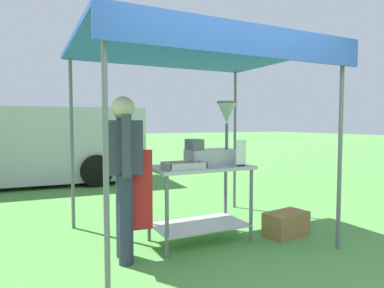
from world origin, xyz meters
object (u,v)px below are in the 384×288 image
at_px(vendor, 125,169).
at_px(donut_fryer, 214,143).
at_px(donut_cart, 200,188).
at_px(menu_sign, 241,155).
at_px(stall_canopy, 196,55).
at_px(donut_tray, 183,166).
at_px(supply_crate, 286,224).
at_px(van_silver, 8,145).

bearing_deg(vendor, donut_fryer, 9.65).
bearing_deg(donut_cart, vendor, -170.86).
xyz_separation_m(menu_sign, vendor, (-1.30, 0.08, -0.10)).
distance_m(stall_canopy, donut_tray, 1.28).
relative_size(donut_fryer, supply_crate, 1.29).
relative_size(menu_sign, van_silver, 0.05).
bearing_deg(stall_canopy, menu_sign, -39.35).
height_order(stall_canopy, supply_crate, stall_canopy).
distance_m(vendor, van_silver, 5.31).
bearing_deg(supply_crate, menu_sign, 175.27).
xyz_separation_m(donut_cart, van_silver, (-2.11, 5.02, 0.26)).
bearing_deg(supply_crate, donut_tray, 174.02).
distance_m(stall_canopy, donut_cart, 1.51).
height_order(menu_sign, van_silver, van_silver).
bearing_deg(donut_tray, stall_canopy, 41.70).
relative_size(donut_cart, donut_tray, 2.69).
xyz_separation_m(donut_tray, van_silver, (-1.84, 5.17, -0.02)).
bearing_deg(stall_canopy, donut_cart, -90.00).
distance_m(donut_cart, donut_tray, 0.42).
height_order(donut_cart, menu_sign, menu_sign).
xyz_separation_m(donut_cart, supply_crate, (1.03, -0.28, -0.47)).
xyz_separation_m(supply_crate, van_silver, (-3.14, 5.30, 0.74)).
bearing_deg(donut_cart, supply_crate, -15.32).
bearing_deg(donut_tray, donut_cart, 27.94).
distance_m(donut_tray, menu_sign, 0.69).
xyz_separation_m(stall_canopy, vendor, (-0.90, -0.24, -1.22)).
bearing_deg(donut_cart, menu_sign, -29.84).
bearing_deg(donut_tray, vendor, -179.96).
distance_m(donut_fryer, supply_crate, 1.32).
xyz_separation_m(donut_fryer, supply_crate, (0.82, -0.33, -0.98)).
relative_size(donut_cart, donut_fryer, 1.53).
distance_m(donut_cart, menu_sign, 0.60).
bearing_deg(donut_fryer, donut_tray, -158.66).
height_order(stall_canopy, donut_fryer, stall_canopy).
distance_m(donut_tray, donut_fryer, 0.57).
bearing_deg(vendor, donut_tray, 0.04).
distance_m(menu_sign, supply_crate, 1.06).
bearing_deg(supply_crate, vendor, 175.97).
distance_m(donut_cart, supply_crate, 1.16).
xyz_separation_m(donut_fryer, vendor, (-1.11, -0.19, -0.22)).
height_order(donut_tray, supply_crate, donut_tray).
height_order(donut_cart, van_silver, van_silver).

